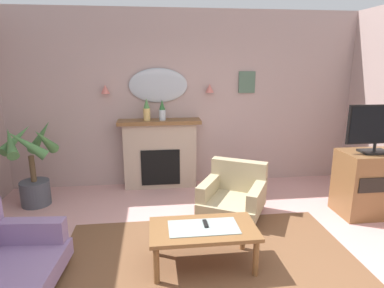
# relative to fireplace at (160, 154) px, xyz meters

# --- Properties ---
(wall_back) EXTENTS (6.87, 0.10, 2.92)m
(wall_back) POSITION_rel_fireplace_xyz_m (0.45, 0.22, 0.89)
(wall_back) COLOR #B29993
(wall_back) RESTS_ON ground
(patterned_rug) EXTENTS (3.20, 2.40, 0.01)m
(patterned_rug) POSITION_rel_fireplace_xyz_m (0.45, -2.49, -0.56)
(patterned_rug) COLOR brown
(patterned_rug) RESTS_ON ground
(fireplace) EXTENTS (1.36, 0.36, 1.16)m
(fireplace) POSITION_rel_fireplace_xyz_m (0.00, 0.00, 0.00)
(fireplace) COLOR tan
(fireplace) RESTS_ON ground
(mantel_vase_centre) EXTENTS (0.11, 0.11, 0.36)m
(mantel_vase_centre) POSITION_rel_fireplace_xyz_m (-0.20, -0.03, 0.76)
(mantel_vase_centre) COLOR tan
(mantel_vase_centre) RESTS_ON fireplace
(mantel_vase_left) EXTENTS (0.11, 0.11, 0.33)m
(mantel_vase_left) POSITION_rel_fireplace_xyz_m (0.05, -0.03, 0.75)
(mantel_vase_left) COLOR silver
(mantel_vase_left) RESTS_ON fireplace
(wall_mirror) EXTENTS (0.96, 0.06, 0.56)m
(wall_mirror) POSITION_rel_fireplace_xyz_m (-0.00, 0.14, 1.14)
(wall_mirror) COLOR #B2BCC6
(wall_sconce_left) EXTENTS (0.14, 0.14, 0.14)m
(wall_sconce_left) POSITION_rel_fireplace_xyz_m (-0.85, 0.09, 1.09)
(wall_sconce_left) COLOR #D17066
(wall_sconce_right) EXTENTS (0.14, 0.14, 0.14)m
(wall_sconce_right) POSITION_rel_fireplace_xyz_m (0.85, 0.09, 1.09)
(wall_sconce_right) COLOR #D17066
(framed_picture) EXTENTS (0.28, 0.03, 0.36)m
(framed_picture) POSITION_rel_fireplace_xyz_m (1.50, 0.15, 1.18)
(framed_picture) COLOR #4C6B56
(coffee_table) EXTENTS (1.10, 0.60, 0.45)m
(coffee_table) POSITION_rel_fireplace_xyz_m (0.38, -2.34, -0.19)
(coffee_table) COLOR brown
(coffee_table) RESTS_ON ground
(tv_remote) EXTENTS (0.04, 0.16, 0.02)m
(tv_remote) POSITION_rel_fireplace_xyz_m (0.41, -2.29, -0.12)
(tv_remote) COLOR black
(tv_remote) RESTS_ON coffee_table
(armchair_in_corner) EXTENTS (1.10, 1.11, 0.71)m
(armchair_in_corner) POSITION_rel_fireplace_xyz_m (1.00, -1.16, -0.27)
(armchair_in_corner) COLOR tan
(armchair_in_corner) RESTS_ON ground
(tv_cabinet) EXTENTS (0.80, 0.57, 0.90)m
(tv_cabinet) POSITION_rel_fireplace_xyz_m (2.84, -1.41, -0.12)
(tv_cabinet) COLOR brown
(tv_cabinet) RESTS_ON ground
(tv_flatscreen) EXTENTS (0.84, 0.24, 0.65)m
(tv_flatscreen) POSITION_rel_fireplace_xyz_m (2.84, -1.43, 0.68)
(tv_flatscreen) COLOR black
(tv_flatscreen) RESTS_ON tv_cabinet
(potted_plant_tall_palm) EXTENTS (0.78, 0.81, 1.28)m
(potted_plant_tall_palm) POSITION_rel_fireplace_xyz_m (-1.89, -0.53, 0.05)
(potted_plant_tall_palm) COLOR #474C56
(potted_plant_tall_palm) RESTS_ON ground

